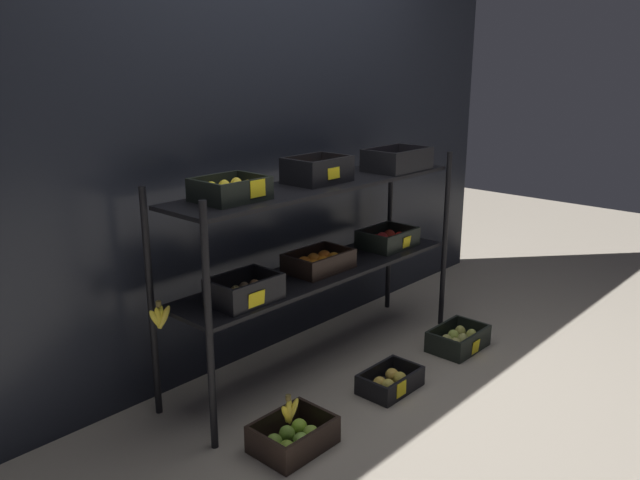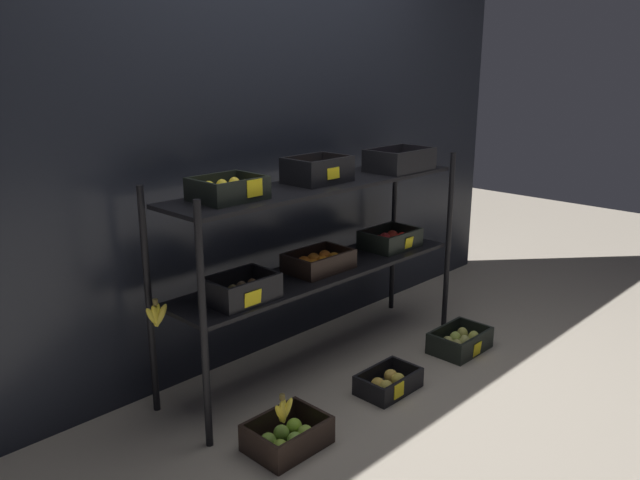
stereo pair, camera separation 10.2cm
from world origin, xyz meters
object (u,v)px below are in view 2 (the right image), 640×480
Objects in this scene: crate_ground_apple_gold at (388,383)px; crate_ground_pear at (460,342)px; crate_ground_apple_green at (287,437)px; display_rack at (322,228)px; banana_bunch_loose at (283,411)px.

crate_ground_pear is at bearing -0.45° from crate_ground_apple_gold.
crate_ground_pear is at bearing -0.67° from crate_ground_apple_green.
display_rack is at bearing 33.58° from crate_ground_apple_green.
crate_ground_apple_gold is at bearing -0.88° from crate_ground_apple_green.
display_rack reaches higher than banana_bunch_loose.
banana_bunch_loose is at bearing -147.22° from display_rack.
crate_ground_apple_green is 1.05× the size of crate_ground_apple_gold.
crate_ground_apple_green is 0.14m from banana_bunch_loose.
crate_ground_pear is (1.35, -0.02, 0.00)m from crate_ground_apple_green.
banana_bunch_loose is (-0.72, -0.46, -0.59)m from display_rack.
crate_ground_apple_gold is (0.69, -0.01, -0.01)m from crate_ground_apple_green.
crate_ground_apple_gold is 2.36× the size of banana_bunch_loose.
banana_bunch_loose reaches higher than crate_ground_pear.
display_rack is 1.09m from crate_ground_pear.
crate_ground_apple_gold is 0.66m from crate_ground_pear.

